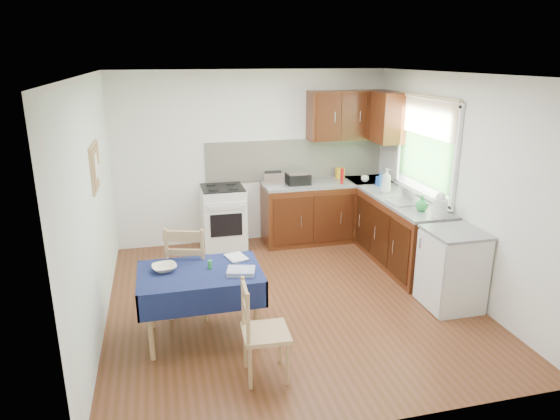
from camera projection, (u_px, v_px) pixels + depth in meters
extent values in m
plane|color=#512D15|center=(289.00, 300.00, 5.71)|extent=(4.20, 4.20, 0.00)
cube|color=white|center=(291.00, 74.00, 4.97)|extent=(4.00, 4.20, 0.02)
cube|color=white|center=(253.00, 158.00, 7.29)|extent=(4.00, 0.02, 2.50)
cube|color=white|center=(369.00, 275.00, 3.39)|extent=(4.00, 0.02, 2.50)
cube|color=white|center=(93.00, 208.00, 4.88)|extent=(0.02, 4.20, 2.50)
cube|color=white|center=(456.00, 184.00, 5.80)|extent=(0.02, 4.20, 2.50)
cube|color=#371B09|center=(326.00, 212.00, 7.49)|extent=(1.90, 0.60, 0.86)
cube|color=#371B09|center=(401.00, 234.00, 6.58)|extent=(0.60, 1.70, 0.86)
cube|color=slate|center=(327.00, 183.00, 7.36)|extent=(1.90, 0.60, 0.04)
cube|color=slate|center=(404.00, 201.00, 6.44)|extent=(0.60, 1.70, 0.04)
cube|color=slate|center=(368.00, 180.00, 7.51)|extent=(0.60, 0.60, 0.04)
cube|color=beige|center=(296.00, 159.00, 7.44)|extent=(2.70, 0.02, 0.60)
cube|color=#371B09|center=(349.00, 115.00, 7.27)|extent=(1.20, 0.35, 0.70)
cube|color=#371B09|center=(388.00, 118.00, 6.97)|extent=(0.35, 0.50, 0.70)
cube|color=silver|center=(223.00, 218.00, 7.13)|extent=(0.60, 0.60, 0.90)
cube|color=black|center=(222.00, 188.00, 7.00)|extent=(0.58, 0.58, 0.02)
cube|color=black|center=(226.00, 225.00, 6.85)|extent=(0.44, 0.01, 0.32)
cube|color=#275221|center=(426.00, 152.00, 6.37)|extent=(0.01, 1.40, 0.85)
cube|color=silver|center=(429.00, 100.00, 6.17)|extent=(0.04, 1.48, 0.06)
cube|color=silver|center=(421.00, 194.00, 6.53)|extent=(0.04, 1.48, 0.06)
cube|color=#C6AE89|center=(427.00, 118.00, 6.24)|extent=(0.02, 1.36, 0.44)
cube|color=silver|center=(452.00, 271.00, 5.46)|extent=(0.55, 0.58, 0.85)
cube|color=slate|center=(456.00, 232.00, 5.33)|extent=(0.58, 0.60, 0.03)
cube|color=tan|center=(95.00, 167.00, 5.06)|extent=(0.02, 0.62, 0.47)
cube|color=olive|center=(96.00, 166.00, 5.07)|extent=(0.01, 0.56, 0.41)
cube|color=white|center=(96.00, 166.00, 4.99)|extent=(0.00, 0.18, 0.24)
cube|color=white|center=(100.00, 173.00, 5.21)|extent=(0.00, 0.15, 0.20)
cube|color=#0F123F|center=(200.00, 272.00, 4.78)|extent=(1.13, 0.75, 0.03)
cube|color=#0F123F|center=(204.00, 302.00, 4.45)|extent=(1.17, 0.02, 0.26)
cube|color=#0F123F|center=(197.00, 268.00, 5.17)|extent=(1.17, 0.02, 0.26)
cube|color=#0F123F|center=(139.00, 290.00, 4.68)|extent=(0.02, 0.79, 0.26)
cube|color=#0F123F|center=(259.00, 277.00, 4.94)|extent=(0.02, 0.79, 0.26)
cylinder|color=tan|center=(150.00, 327.00, 4.49)|extent=(0.05, 0.05, 0.68)
cylinder|color=tan|center=(256.00, 314.00, 4.72)|extent=(0.05, 0.05, 0.68)
cylinder|color=tan|center=(151.00, 297.00, 5.05)|extent=(0.05, 0.05, 0.68)
cylinder|color=tan|center=(245.00, 287.00, 5.27)|extent=(0.05, 0.05, 0.68)
cube|color=tan|center=(190.00, 271.00, 5.32)|extent=(0.56, 0.56, 0.04)
cube|color=tan|center=(184.00, 244.00, 5.02)|extent=(0.40, 0.15, 0.32)
cylinder|color=tan|center=(211.00, 284.00, 5.55)|extent=(0.04, 0.04, 0.48)
cylinder|color=tan|center=(179.00, 283.00, 5.57)|extent=(0.04, 0.04, 0.48)
cylinder|color=tan|center=(205.00, 299.00, 5.20)|extent=(0.04, 0.04, 0.48)
cylinder|color=tan|center=(170.00, 299.00, 5.22)|extent=(0.04, 0.04, 0.48)
cube|color=tan|center=(266.00, 333.00, 4.24)|extent=(0.41, 0.41, 0.04)
cube|color=tan|center=(245.00, 300.00, 4.12)|extent=(0.05, 0.36, 0.28)
cylinder|color=tan|center=(288.00, 363.00, 4.18)|extent=(0.03, 0.03, 0.42)
cylinder|color=tan|center=(280.00, 343.00, 4.48)|extent=(0.03, 0.03, 0.42)
cylinder|color=tan|center=(250.00, 367.00, 4.13)|extent=(0.03, 0.03, 0.42)
cylinder|color=tan|center=(245.00, 346.00, 4.42)|extent=(0.03, 0.03, 0.42)
cube|color=silver|center=(273.00, 179.00, 7.09)|extent=(0.29, 0.18, 0.20)
cube|color=black|center=(273.00, 171.00, 7.06)|extent=(0.24, 0.02, 0.02)
cube|color=black|center=(298.00, 179.00, 7.20)|extent=(0.32, 0.28, 0.15)
cube|color=silver|center=(298.00, 172.00, 7.17)|extent=(0.32, 0.28, 0.03)
cylinder|color=#AF0E10|center=(342.00, 176.00, 7.22)|extent=(0.05, 0.05, 0.22)
cube|color=gold|center=(340.00, 173.00, 7.53)|extent=(0.13, 0.09, 0.16)
cube|color=#96979B|center=(407.00, 202.00, 6.30)|extent=(0.44, 0.34, 0.02)
cylinder|color=silver|center=(407.00, 195.00, 6.27)|extent=(0.06, 0.21, 0.21)
cylinder|color=silver|center=(440.00, 208.00, 5.72)|extent=(0.17, 0.17, 0.21)
sphere|color=silver|center=(441.00, 197.00, 5.68)|extent=(0.11, 0.11, 0.11)
imported|color=white|center=(365.00, 179.00, 7.33)|extent=(0.13, 0.13, 0.09)
imported|color=silver|center=(386.00, 181.00, 6.72)|extent=(0.16, 0.17, 0.33)
imported|color=blue|center=(380.00, 179.00, 7.10)|extent=(0.11, 0.11, 0.20)
imported|color=green|center=(422.00, 203.00, 5.94)|extent=(0.20, 0.20, 0.18)
imported|color=#F4E5C7|center=(164.00, 268.00, 4.77)|extent=(0.27, 0.27, 0.06)
imported|color=white|center=(228.00, 259.00, 5.03)|extent=(0.24, 0.28, 0.02)
cylinder|color=#258A35|center=(210.00, 264.00, 4.82)|extent=(0.04, 0.04, 0.08)
cube|color=navy|center=(241.00, 271.00, 4.71)|extent=(0.30, 0.26, 0.05)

